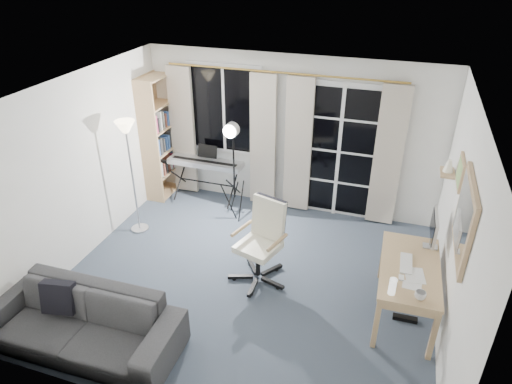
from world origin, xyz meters
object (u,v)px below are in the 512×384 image
office_chair (264,234)px  monitor (434,228)px  keyboard_piano (206,164)px  studio_light (232,142)px  sofa (78,315)px  bookshelf (161,138)px  torchiere_lamp (128,144)px  desk (409,273)px  mug (420,294)px

office_chair → monitor: size_ratio=2.20×
keyboard_piano → studio_light: (0.62, -0.39, 0.61)m
studio_light → sofa: 3.04m
office_chair → bookshelf: bearing=160.8°
sofa → bookshelf: bearing=102.8°
monitor → sofa: bearing=-150.9°
torchiere_lamp → desk: size_ratio=1.34×
office_chair → sofa: 2.25m
mug → sofa: size_ratio=0.05×
bookshelf → monitor: 4.43m
monitor → office_chair: bearing=-173.0°
office_chair → mug: bearing=-3.3°
keyboard_piano → desk: bearing=-28.3°
keyboard_piano → desk: (3.18, -1.71, -0.08)m
torchiere_lamp → desk: bearing=-8.9°
monitor → sofa: size_ratio=0.23×
mug → office_chair: bearing=159.8°
bookshelf → office_chair: (2.29, -1.67, -0.32)m
bookshelf → sofa: bearing=-76.2°
torchiere_lamp → mug: torchiere_lamp is taller
bookshelf → monitor: size_ratio=4.13×
bookshelf → torchiere_lamp: size_ratio=1.18×
office_chair → monitor: monitor is taller
mug → sofa: sofa is taller
bookshelf → studio_light: size_ratio=1.26×
office_chair → keyboard_piano: bearing=150.2°
bookshelf → desk: bearing=-24.6°
keyboard_piano → monitor: monitor is taller
mug → torchiere_lamp: bearing=164.3°
bookshelf → office_chair: bookshelf is taller
torchiere_lamp → bookshelf: bearing=100.2°
sofa → mug: bearing=16.5°
studio_light → office_chair: studio_light is taller
desk → sofa: 3.53m
bookshelf → keyboard_piano: bookshelf is taller
torchiere_lamp → desk: torchiere_lamp is taller
bookshelf → studio_light: bearing=-19.7°
studio_light → office_chair: (0.84, -1.15, -0.65)m
mug → desk: bearing=101.3°
studio_light → mug: 3.27m
torchiere_lamp → mug: 4.08m
desk → monitor: size_ratio=2.62×
torchiere_lamp → mug: bearing=-15.7°
keyboard_piano → desk: 3.61m
keyboard_piano → studio_light: size_ratio=0.76×
keyboard_piano → office_chair: size_ratio=1.14×
studio_light → desk: studio_light is taller
torchiere_lamp → monitor: 4.00m
bookshelf → monitor: bookshelf is taller
keyboard_piano → office_chair: (1.46, -1.54, -0.04)m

